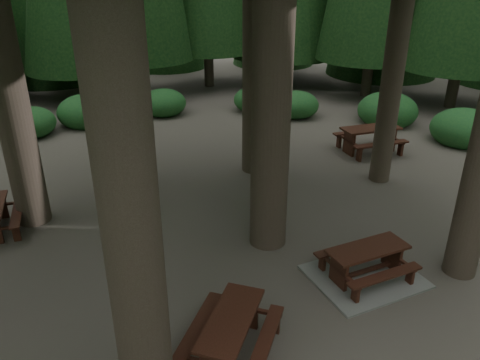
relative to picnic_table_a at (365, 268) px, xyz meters
name	(u,v)px	position (x,y,z in m)	size (l,w,h in m)	color
ground	(240,253)	(-2.02, 1.88, -0.24)	(80.00, 80.00, 0.00)	#4D443E
picnic_table_a	(365,268)	(0.00, 0.00, 0.00)	(2.20, 1.83, 0.74)	gray
picnic_table_d	(370,136)	(4.66, 5.91, 0.34)	(2.15, 1.80, 0.87)	#391C11
picnic_table_e	(231,330)	(-3.36, -0.82, 0.26)	(2.20, 2.23, 0.75)	#391C11
shrub_ring	(254,217)	(-1.31, 2.63, 0.16)	(23.86, 24.64, 1.49)	#1E5A2C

